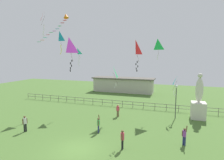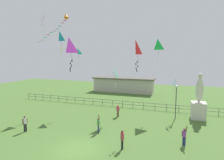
# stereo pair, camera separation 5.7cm
# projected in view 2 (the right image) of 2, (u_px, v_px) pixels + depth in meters

# --- Properties ---
(ground_plane) EXTENTS (80.00, 80.00, 0.00)m
(ground_plane) POSITION_uv_depth(u_px,v_px,m) (77.00, 149.00, 15.48)
(ground_plane) COLOR #476B2D
(statue_monument) EXTENTS (1.69, 1.69, 5.65)m
(statue_monument) POSITION_uv_depth(u_px,v_px,m) (199.00, 105.00, 22.99)
(statue_monument) COLOR beige
(statue_monument) RESTS_ON ground_plane
(lamppost) EXTENTS (0.36, 0.36, 4.21)m
(lamppost) POSITION_uv_depth(u_px,v_px,m) (176.00, 94.00, 22.87)
(lamppost) COLOR #38383D
(lamppost) RESTS_ON ground_plane
(person_0) EXTENTS (0.43, 0.38, 1.81)m
(person_0) POSITION_uv_depth(u_px,v_px,m) (184.00, 135.00, 16.10)
(person_0) COLOR navy
(person_0) RESTS_ON ground_plane
(person_1) EXTENTS (0.48, 0.30, 1.59)m
(person_1) POSITION_uv_depth(u_px,v_px,m) (118.00, 110.00, 23.85)
(person_1) COLOR brown
(person_1) RESTS_ON ground_plane
(person_2) EXTENTS (0.30, 0.50, 1.64)m
(person_2) POSITION_uv_depth(u_px,v_px,m) (122.00, 138.00, 15.41)
(person_2) COLOR black
(person_2) RESTS_ON ground_plane
(person_3) EXTENTS (0.29, 0.49, 1.81)m
(person_3) POSITION_uv_depth(u_px,v_px,m) (98.00, 124.00, 18.79)
(person_3) COLOR navy
(person_3) RESTS_ON ground_plane
(person_5) EXTENTS (0.31, 0.46, 1.67)m
(person_5) POSITION_uv_depth(u_px,v_px,m) (25.00, 123.00, 19.07)
(person_5) COLOR black
(person_5) RESTS_ON ground_plane
(kite_0) EXTENTS (0.82, 1.17, 3.05)m
(kite_0) POSITION_uv_depth(u_px,v_px,m) (69.00, 46.00, 16.71)
(kite_0) COLOR #B22DB2
(kite_1) EXTENTS (0.90, 0.93, 2.75)m
(kite_1) POSITION_uv_depth(u_px,v_px,m) (45.00, 17.00, 19.58)
(kite_1) COLOR red
(kite_2) EXTENTS (0.78, 0.76, 2.55)m
(kite_2) POSITION_uv_depth(u_px,v_px,m) (177.00, 81.00, 22.58)
(kite_2) COLOR #19B2B2
(kite_3) EXTENTS (0.77, 0.84, 3.16)m
(kite_3) POSITION_uv_depth(u_px,v_px,m) (60.00, 37.00, 25.88)
(kite_3) COLOR #198CD1
(kite_4) EXTENTS (0.94, 1.22, 2.64)m
(kite_4) POSITION_uv_depth(u_px,v_px,m) (113.00, 73.00, 22.54)
(kite_4) COLOR #1EB759
(kite_5) EXTENTS (1.16, 1.12, 2.65)m
(kite_5) POSITION_uv_depth(u_px,v_px,m) (158.00, 45.00, 24.42)
(kite_5) COLOR #1EB759
(kite_6) EXTENTS (1.16, 1.01, 2.44)m
(kite_6) POSITION_uv_depth(u_px,v_px,m) (77.00, 52.00, 25.52)
(kite_6) COLOR #19B2B2
(kite_7) EXTENTS (0.88, 0.89, 3.18)m
(kite_7) POSITION_uv_depth(u_px,v_px,m) (135.00, 49.00, 18.85)
(kite_7) COLOR red
(streamer_kite) EXTENTS (5.24, 1.11, 3.34)m
(streamer_kite) POSITION_uv_depth(u_px,v_px,m) (64.00, 18.00, 22.96)
(streamer_kite) COLOR orange
(waterfront_railing) EXTENTS (36.00, 0.06, 0.95)m
(waterfront_railing) POSITION_uv_depth(u_px,v_px,m) (121.00, 103.00, 28.63)
(waterfront_railing) COLOR #4C4742
(waterfront_railing) RESTS_ON ground_plane
(pavilion_building) EXTENTS (13.40, 3.61, 3.14)m
(pavilion_building) POSITION_uv_depth(u_px,v_px,m) (123.00, 85.00, 40.73)
(pavilion_building) COLOR #B7B2A3
(pavilion_building) RESTS_ON ground_plane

